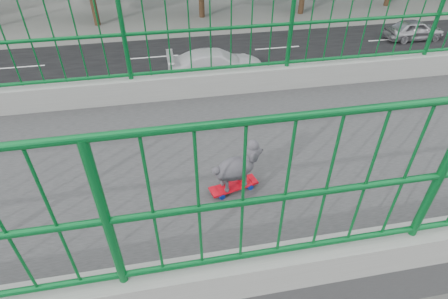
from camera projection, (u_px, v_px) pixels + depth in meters
name	position (u px, v px, depth m)	size (l,w,h in m)	color
road	(158.00, 106.00, 17.92)	(18.00, 90.00, 0.02)	black
footbridge	(155.00, 275.00, 4.64)	(3.00, 24.00, 7.00)	#2D2D2F
railing	(130.00, 154.00, 3.41)	(3.00, 24.00, 1.42)	gray
skateboard	(234.00, 186.00, 3.31)	(0.24, 0.47, 0.06)	red
poodle	(237.00, 166.00, 3.17)	(0.28, 0.48, 0.41)	#333137
car_0	(68.00, 208.00, 11.61)	(1.71, 4.26, 1.45)	silver
car_1	(397.00, 115.00, 16.09)	(1.38, 3.95, 1.30)	silver
car_2	(386.00, 79.00, 18.72)	(2.40, 5.20, 1.44)	red
car_3	(217.00, 64.00, 19.95)	(2.19, 5.38, 1.56)	silver
car_4	(415.00, 30.00, 24.55)	(1.58, 3.93, 1.34)	#9F9EA3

